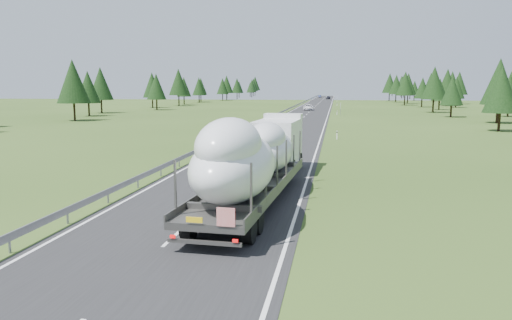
# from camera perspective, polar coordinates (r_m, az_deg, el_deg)

# --- Properties ---
(ground) EXTENTS (400.00, 400.00, 0.00)m
(ground) POSITION_cam_1_polar(r_m,az_deg,el_deg) (29.25, -3.68, -3.53)
(ground) COLOR #2D4416
(ground) RESTS_ON ground
(road_surface) EXTENTS (10.00, 400.00, 0.02)m
(road_surface) POSITION_cam_1_polar(r_m,az_deg,el_deg) (128.20, 6.32, 5.66)
(road_surface) COLOR black
(road_surface) RESTS_ON ground
(guardrail) EXTENTS (0.10, 400.00, 0.76)m
(guardrail) POSITION_cam_1_polar(r_m,az_deg,el_deg) (128.49, 3.95, 5.96)
(guardrail) COLOR slate
(guardrail) RESTS_ON ground
(marker_posts) EXTENTS (0.13, 350.08, 1.00)m
(marker_posts) POSITION_cam_1_polar(r_m,az_deg,el_deg) (182.98, 9.25, 6.58)
(marker_posts) COLOR silver
(marker_posts) RESTS_ON ground
(highway_sign) EXTENTS (0.08, 0.90, 2.60)m
(highway_sign) POSITION_cam_1_polar(r_m,az_deg,el_deg) (107.98, 9.63, 6.04)
(highway_sign) COLOR slate
(highway_sign) RESTS_ON ground
(tree_line_right) EXTENTS (26.54, 327.09, 12.43)m
(tree_line_right) POSITION_cam_1_polar(r_m,az_deg,el_deg) (154.35, 21.48, 8.10)
(tree_line_right) COLOR black
(tree_line_right) RESTS_ON ground
(tree_line_left) EXTENTS (14.49, 327.80, 12.40)m
(tree_line_left) POSITION_cam_1_polar(r_m,az_deg,el_deg) (159.06, -9.54, 8.59)
(tree_line_left) COLOR black
(tree_line_left) RESTS_ON ground
(boat_truck) EXTENTS (3.98, 21.70, 4.79)m
(boat_truck) POSITION_cam_1_polar(r_m,az_deg,el_deg) (26.63, 0.21, 0.75)
(boat_truck) COLOR silver
(boat_truck) RESTS_ON ground
(distant_van) EXTENTS (2.69, 5.49, 1.50)m
(distant_van) POSITION_cam_1_polar(r_m,az_deg,el_deg) (128.84, 6.01, 6.01)
(distant_van) COLOR white
(distant_van) RESTS_ON ground
(distant_car_dark) EXTENTS (2.25, 4.66, 1.53)m
(distant_car_dark) POSITION_cam_1_polar(r_m,az_deg,el_deg) (241.94, 8.28, 7.07)
(distant_car_dark) COLOR black
(distant_car_dark) RESTS_ON ground
(distant_car_blue) EXTENTS (1.47, 4.22, 1.39)m
(distant_car_blue) POSITION_cam_1_polar(r_m,az_deg,el_deg) (276.06, 7.30, 7.23)
(distant_car_blue) COLOR #1A244A
(distant_car_blue) RESTS_ON ground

